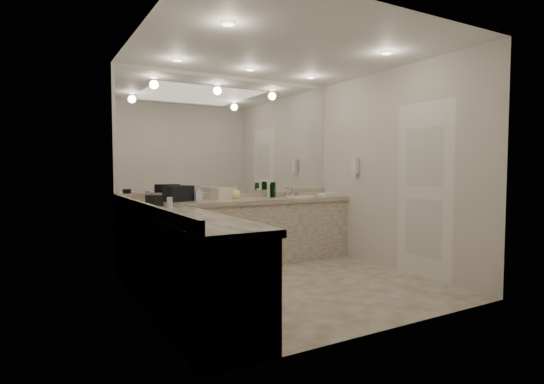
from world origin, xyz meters
TOP-DOWN VIEW (x-y plane):
  - floor at (0.00, 0.00)m, footprint 3.20×3.20m
  - ceiling at (0.00, 0.00)m, footprint 3.20×3.20m
  - wall_back at (0.00, 1.50)m, footprint 3.20×0.02m
  - wall_left at (-1.60, 0.00)m, footprint 0.02×3.00m
  - wall_right at (1.60, 0.00)m, footprint 0.02×3.00m
  - vanity_back_base at (0.00, 1.20)m, footprint 3.20×0.60m
  - vanity_back_top at (0.00, 1.19)m, footprint 3.20×0.64m
  - vanity_left_base at (-1.30, -0.30)m, footprint 0.60×2.40m
  - vanity_left_top at (-1.29, -0.30)m, footprint 0.64×2.42m
  - backsplash_back at (0.00, 1.48)m, footprint 3.20×0.04m
  - backsplash_left at (-1.58, 0.00)m, footprint 0.04×3.00m
  - mirror_back at (0.00, 1.49)m, footprint 3.12×0.01m
  - mirror_left at (-1.59, 0.00)m, footprint 0.01×2.92m
  - sink at (0.95, 1.20)m, footprint 0.44×0.44m
  - faucet at (0.95, 1.41)m, footprint 0.24×0.16m
  - wall_phone at (1.56, 0.70)m, footprint 0.06×0.10m
  - door at (1.59, -0.50)m, footprint 0.02×0.82m
  - black_toiletry_bag at (-0.86, 1.25)m, footprint 0.39×0.31m
  - black_bag_spill at (-1.30, 0.75)m, footprint 0.15×0.24m
  - cream_cosmetic_case at (-0.26, 1.28)m, footprint 0.31×0.25m
  - hand_towel at (1.40, 1.13)m, footprint 0.28×0.21m
  - lotion_left at (-1.30, 0.15)m, footprint 0.05×0.05m
  - soap_bottle_a at (-0.80, 1.27)m, footprint 0.10×0.10m
  - soap_bottle_b at (-0.63, 1.18)m, footprint 0.09×0.09m
  - soap_bottle_c at (-0.06, 1.27)m, footprint 0.17×0.17m
  - green_bottle_0 at (0.51, 1.26)m, footprint 0.07×0.07m
  - green_bottle_1 at (0.59, 1.36)m, footprint 0.06×0.06m
  - green_bottle_2 at (0.57, 1.35)m, footprint 0.06×0.06m
  - amenity_bottle_0 at (-1.29, 1.15)m, footprint 0.04×0.04m
  - amenity_bottle_1 at (0.50, 1.32)m, footprint 0.06×0.06m
  - amenity_bottle_2 at (-0.59, 1.30)m, footprint 0.04×0.04m
  - amenity_bottle_3 at (-0.36, 1.30)m, footprint 0.05×0.05m
  - amenity_bottle_4 at (-1.16, 1.34)m, footprint 0.05×0.05m

SIDE VIEW (x-z plane):
  - floor at x=0.00m, z-range 0.00..0.00m
  - vanity_back_base at x=0.00m, z-range 0.00..0.84m
  - vanity_left_base at x=-1.30m, z-range 0.00..0.84m
  - vanity_back_top at x=0.00m, z-range 0.84..0.90m
  - vanity_left_top at x=-1.29m, z-range 0.84..0.90m
  - sink at x=0.95m, z-range 0.88..0.91m
  - hand_towel at x=1.40m, z-range 0.90..0.94m
  - amenity_bottle_0 at x=-1.29m, z-range 0.90..0.97m
  - amenity_bottle_3 at x=-0.36m, z-range 0.90..0.99m
  - backsplash_back at x=0.00m, z-range 0.90..1.00m
  - backsplash_left at x=-1.58m, z-range 0.90..1.00m
  - amenity_bottle_1 at x=0.50m, z-range 0.90..1.01m
  - amenity_bottle_4 at x=-1.16m, z-range 0.90..1.02m
  - amenity_bottle_2 at x=-0.59m, z-range 0.90..1.02m
  - black_bag_spill at x=-1.30m, z-range 0.90..1.02m
  - lotion_left at x=-1.30m, z-range 0.90..1.03m
  - faucet at x=0.95m, z-range 0.90..1.04m
  - cream_cosmetic_case at x=-0.26m, z-range 0.90..1.06m
  - soap_bottle_c at x=-0.06m, z-range 0.90..1.08m
  - soap_bottle_a at x=-0.80m, z-range 0.90..1.09m
  - soap_bottle_b at x=-0.63m, z-range 0.90..1.09m
  - black_toiletry_bag at x=-0.86m, z-range 0.90..1.09m
  - green_bottle_0 at x=0.51m, z-range 0.90..1.10m
  - green_bottle_1 at x=0.59m, z-range 0.90..1.11m
  - green_bottle_2 at x=0.57m, z-range 0.90..1.11m
  - door at x=1.59m, z-range 0.00..2.10m
  - wall_back at x=0.00m, z-range 0.00..2.60m
  - wall_left at x=-1.60m, z-range 0.00..2.60m
  - wall_right at x=1.60m, z-range 0.00..2.60m
  - wall_phone at x=1.56m, z-range 1.23..1.47m
  - mirror_back at x=0.00m, z-range 1.00..2.55m
  - mirror_left at x=-1.59m, z-range 1.00..2.55m
  - ceiling at x=0.00m, z-range 2.60..2.60m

